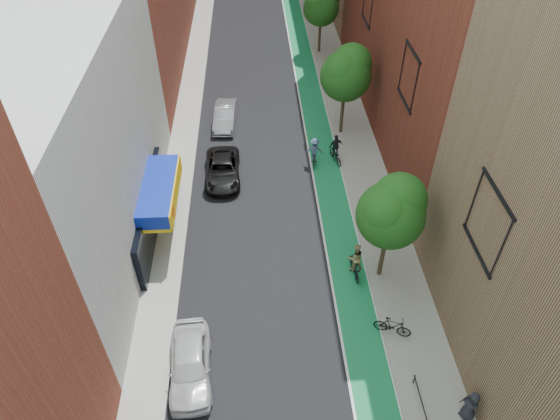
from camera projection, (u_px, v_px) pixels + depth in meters
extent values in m
cube|color=#136E4D|center=(316.00, 119.00, 38.75)|extent=(2.00, 68.00, 0.01)
cube|color=gray|center=(187.00, 122.00, 38.27)|extent=(2.00, 68.00, 0.15)
cube|color=gray|center=(348.00, 118.00, 38.81)|extent=(3.00, 68.00, 0.15)
cube|color=silver|center=(53.00, 151.00, 25.17)|extent=(8.00, 20.00, 12.00)
cylinder|color=#332619|center=(383.00, 254.00, 25.80)|extent=(0.24, 0.24, 3.30)
sphere|color=#1E5115|center=(390.00, 215.00, 23.99)|extent=(3.36, 3.36, 3.36)
sphere|color=#1E5115|center=(400.00, 199.00, 23.75)|extent=(2.64, 2.64, 2.64)
sphere|color=#1E5115|center=(387.00, 212.00, 23.43)|extent=(2.40, 2.40, 2.40)
cylinder|color=#332619|center=(342.00, 113.00, 36.18)|extent=(0.24, 0.24, 3.47)
sphere|color=#1E5115|center=(346.00, 76.00, 34.27)|extent=(3.53, 3.53, 3.53)
sphere|color=#1E5115|center=(352.00, 64.00, 34.01)|extent=(2.77, 2.77, 2.77)
sphere|color=#1E5115|center=(343.00, 71.00, 33.70)|extent=(2.52, 2.52, 2.52)
cylinder|color=#332619|center=(320.00, 36.00, 46.70)|extent=(0.24, 0.24, 3.19)
sphere|color=#1E5115|center=(321.00, 8.00, 44.94)|extent=(3.25, 3.25, 3.25)
sphere|color=#1E5115|center=(318.00, 4.00, 44.39)|extent=(2.32, 2.32, 2.32)
imported|color=silver|center=(190.00, 364.00, 22.04)|extent=(2.14, 4.67, 1.55)
imported|color=black|center=(223.00, 170.00, 32.81)|extent=(2.33, 4.90, 1.35)
imported|color=#9B9EA3|center=(225.00, 116.00, 37.76)|extent=(1.78, 4.45, 1.44)
imported|color=black|center=(355.00, 267.00, 26.59)|extent=(0.68, 1.88, 1.11)
imported|color=tan|center=(355.00, 257.00, 26.22)|extent=(0.90, 0.73, 1.74)
imported|color=black|center=(335.00, 155.00, 34.34)|extent=(1.09, 1.93, 0.96)
imported|color=black|center=(336.00, 146.00, 33.94)|extent=(1.07, 0.66, 1.70)
imported|color=black|center=(314.00, 159.00, 34.05)|extent=(0.67, 1.59, 0.93)
imported|color=#3F5472|center=(315.00, 149.00, 33.64)|extent=(1.17, 0.79, 1.69)
imported|color=black|center=(393.00, 326.00, 23.61)|extent=(1.87, 1.17, 1.09)
imported|color=#212129|center=(470.00, 406.00, 20.35)|extent=(0.80, 0.98, 1.73)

